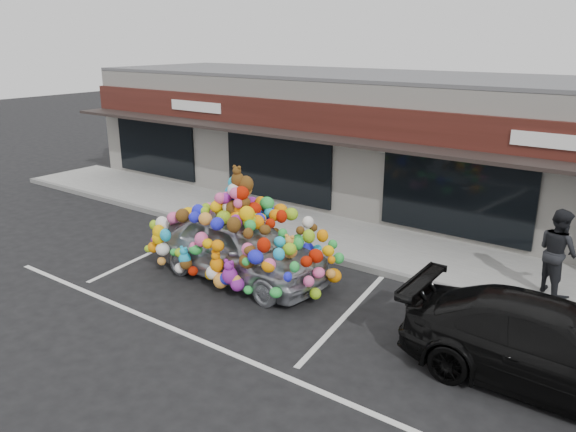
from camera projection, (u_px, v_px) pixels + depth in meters
The scene contains 10 objects.
ground at pixel (237, 285), 12.97m from camera, with size 90.00×90.00×0.00m, color black.
shop_building at pixel (402, 141), 18.79m from camera, with size 24.00×7.20×4.31m.
sidewalk at pixel (330, 235), 16.02m from camera, with size 26.00×3.00×0.15m, color gray.
kerb at pixel (299, 250), 14.87m from camera, with size 26.00×0.18×0.16m, color slate.
parking_stripe_left at pixel (152, 252), 14.94m from camera, with size 0.12×4.40×0.01m, color silver.
parking_stripe_mid at pixel (346, 315), 11.54m from camera, with size 0.12×4.40×0.01m, color silver.
lane_line at pixel (236, 356), 10.08m from camera, with size 14.00×0.12×0.01m, color silver.
toy_car at pixel (240, 240), 13.10m from camera, with size 3.24×4.84×2.79m.
black_sedan at pixel (554, 348), 8.97m from camera, with size 4.88×1.98×1.42m, color black.
pedestrian_b at pixel (558, 252), 11.97m from camera, with size 0.92×0.72×1.89m, color black.
Camera 1 is at (8.00, -8.86, 5.45)m, focal length 35.00 mm.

